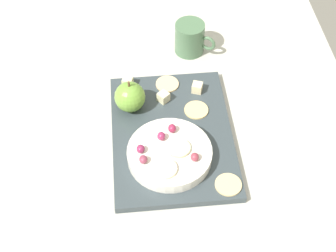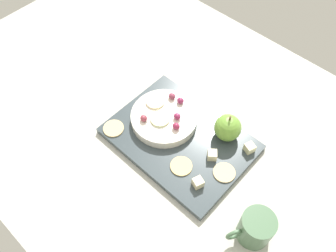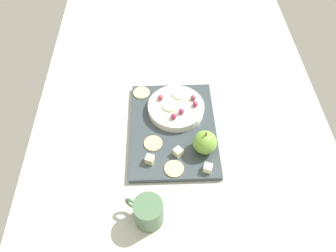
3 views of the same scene
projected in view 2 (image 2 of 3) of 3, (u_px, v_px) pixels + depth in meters
table at (177, 131)px, 94.15cm from camera, size 146.18×91.36×3.34cm
platter at (180, 139)px, 89.73cm from camera, size 35.27×25.65×1.69cm
serving_dish at (164, 118)px, 91.01cm from camera, size 17.43×17.43×2.47cm
apple_whole at (228, 128)px, 86.58cm from camera, size 6.81×6.81×6.81cm
apple_stem at (230, 118)px, 83.28cm from camera, size 0.50×0.50×1.20cm
cheese_cube_0 at (198, 183)px, 80.67cm from camera, size 2.84×2.84×2.22cm
cheese_cube_1 at (212, 155)px, 84.82cm from camera, size 3.13×3.13×2.22cm
cheese_cube_2 at (250, 148)px, 85.96cm from camera, size 2.84×2.84×2.22cm
cracker_0 at (181, 166)px, 84.12cm from camera, size 5.35×5.35×0.40cm
cracker_1 at (113, 128)px, 90.35cm from camera, size 5.35×5.35×0.40cm
cracker_2 at (224, 172)px, 83.15cm from camera, size 5.35×5.35×0.40cm
grape_0 at (144, 118)px, 88.38cm from camera, size 1.88×1.69×1.62cm
grape_1 at (176, 126)px, 86.91cm from camera, size 1.88×1.69×1.74cm
grape_2 at (172, 96)px, 92.49cm from camera, size 1.88×1.69×1.58cm
grape_3 at (180, 101)px, 91.62cm from camera, size 1.88×1.69×1.60cm
grape_4 at (178, 117)px, 88.57cm from camera, size 1.88×1.69×1.72cm
apple_slice_0 at (160, 119)px, 88.89cm from camera, size 4.92×4.92×0.60cm
apple_slice_1 at (156, 101)px, 92.21cm from camera, size 4.92×4.92×0.60cm
cup at (255, 228)px, 73.41cm from camera, size 7.47×9.77×8.05cm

